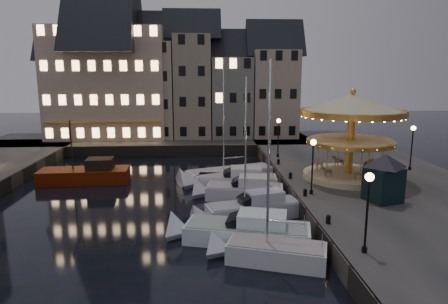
{
  "coord_description": "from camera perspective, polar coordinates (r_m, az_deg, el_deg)",
  "views": [
    {
      "loc": [
        -0.94,
        -27.44,
        10.24
      ],
      "look_at": [
        1.0,
        8.0,
        3.2
      ],
      "focal_mm": 32.0,
      "sensor_mm": 36.0,
      "label": 1
    }
  ],
  "objects": [
    {
      "name": "quay_north",
      "position": [
        56.71,
        -10.24,
        1.3
      ],
      "size": [
        44.0,
        12.0,
        1.3
      ],
      "primitive_type": "cube",
      "color": "#474442",
      "rests_on": "ground"
    },
    {
      "name": "townhouse_nf",
      "position": [
        58.37,
        7.01,
        9.21
      ],
      "size": [
        6.82,
        8.0,
        13.8
      ],
      "color": "tan",
      "rests_on": "quay_north"
    },
    {
      "name": "motorboat_c",
      "position": [
        28.8,
        3.51,
        -8.2
      ],
      "size": [
        7.89,
        3.79,
        10.48
      ],
      "color": "silver",
      "rests_on": "ground"
    },
    {
      "name": "townhouse_na",
      "position": [
        60.42,
        -21.24,
        8.13
      ],
      "size": [
        5.5,
        8.0,
        12.8
      ],
      "color": "gray",
      "rests_on": "quay_north"
    },
    {
      "name": "streetlamp_c",
      "position": [
        43.17,
        7.78,
        2.83
      ],
      "size": [
        0.44,
        0.44,
        4.17
      ],
      "color": "black",
      "rests_on": "quay_east"
    },
    {
      "name": "hotel_corner",
      "position": [
        58.91,
        -16.21,
        10.33
      ],
      "size": [
        17.6,
        9.0,
        16.8
      ],
      "color": "beige",
      "rests_on": "quay_north"
    },
    {
      "name": "townhouse_nd",
      "position": [
        57.46,
        -4.51,
        10.22
      ],
      "size": [
        5.5,
        8.0,
        15.8
      ],
      "color": "gray",
      "rests_on": "quay_north"
    },
    {
      "name": "quay_east",
      "position": [
        37.86,
        20.28,
        -4.17
      ],
      "size": [
        16.0,
        56.0,
        1.3
      ],
      "primitive_type": "cube",
      "color": "#474442",
      "rests_on": "ground"
    },
    {
      "name": "quaywall_n",
      "position": [
        50.62,
        -8.81,
        0.16
      ],
      "size": [
        48.0,
        0.15,
        1.3
      ],
      "primitive_type": "cube",
      "color": "#47423A",
      "rests_on": "ground"
    },
    {
      "name": "bollard_d",
      "position": [
        40.11,
        7.78,
        -1.32
      ],
      "size": [
        0.3,
        0.3,
        0.57
      ],
      "color": "black",
      "rests_on": "quay_east"
    },
    {
      "name": "bollard_a",
      "position": [
        25.2,
        14.68,
        -9.21
      ],
      "size": [
        0.3,
        0.3,
        0.57
      ],
      "color": "black",
      "rests_on": "quay_east"
    },
    {
      "name": "ground",
      "position": [
        29.3,
        -1.11,
        -9.24
      ],
      "size": [
        160.0,
        160.0,
        0.0
      ],
      "primitive_type": "plane",
      "color": "black",
      "rests_on": "ground"
    },
    {
      "name": "motorboat_f",
      "position": [
        38.64,
        0.29,
        -3.34
      ],
      "size": [
        9.39,
        5.44,
        12.67
      ],
      "color": "silver",
      "rests_on": "ground"
    },
    {
      "name": "motorboat_b",
      "position": [
        25.06,
        2.39,
        -11.31
      ],
      "size": [
        8.73,
        4.36,
        2.15
      ],
      "color": "silver",
      "rests_on": "ground"
    },
    {
      "name": "bollard_c",
      "position": [
        34.88,
        9.47,
        -3.28
      ],
      "size": [
        0.3,
        0.3,
        0.57
      ],
      "color": "black",
      "rests_on": "quay_east"
    },
    {
      "name": "townhouse_ne",
      "position": [
        57.64,
        1.0,
        8.77
      ],
      "size": [
        6.16,
        8.0,
        12.8
      ],
      "color": "gray",
      "rests_on": "quay_north"
    },
    {
      "name": "motorboat_e",
      "position": [
        36.17,
        1.13,
        -4.17
      ],
      "size": [
        8.32,
        3.02,
        2.15
      ],
      "color": "silver",
      "rests_on": "ground"
    },
    {
      "name": "streetlamp_b",
      "position": [
        30.23,
        12.56,
        -0.93
      ],
      "size": [
        0.44,
        0.44,
        4.17
      ],
      "color": "black",
      "rests_on": "quay_east"
    },
    {
      "name": "red_fishing_boat",
      "position": [
        40.19,
        -19.04,
        -3.13
      ],
      "size": [
        8.35,
        3.25,
        6.17
      ],
      "color": "#641902",
      "rests_on": "ground"
    },
    {
      "name": "bollard_b",
      "position": [
        30.2,
        11.52,
        -5.63
      ],
      "size": [
        0.3,
        0.3,
        0.57
      ],
      "color": "black",
      "rests_on": "quay_east"
    },
    {
      "name": "motorboat_d",
      "position": [
        33.22,
        2.23,
        -5.59
      ],
      "size": [
        7.41,
        3.59,
        2.15
      ],
      "color": "silver",
      "rests_on": "ground"
    },
    {
      "name": "streetlamp_a",
      "position": [
        21.1,
        19.86,
        -6.63
      ],
      "size": [
        0.44,
        0.44,
        4.17
      ],
      "color": "black",
      "rests_on": "quay_east"
    },
    {
      "name": "carousel",
      "position": [
        35.35,
        17.75,
        4.37
      ],
      "size": [
        8.76,
        8.76,
        7.67
      ],
      "color": "beige",
      "rests_on": "quay_east"
    },
    {
      "name": "motorboat_a",
      "position": [
        22.75,
        6.02,
        -14.1
      ],
      "size": [
        6.4,
        3.78,
        10.61
      ],
      "color": "silver",
      "rests_on": "ground"
    },
    {
      "name": "streetlamp_d",
      "position": [
        40.9,
        25.3,
        1.38
      ],
      "size": [
        0.44,
        0.44,
        4.17
      ],
      "color": "black",
      "rests_on": "quay_east"
    },
    {
      "name": "ticket_kiosk",
      "position": [
        30.1,
        21.93,
        -2.34
      ],
      "size": [
        3.31,
        3.31,
        3.88
      ],
      "color": "black",
      "rests_on": "quay_east"
    },
    {
      "name": "townhouse_nc",
      "position": [
        57.89,
        -10.28,
        9.59
      ],
      "size": [
        6.82,
        8.0,
        14.8
      ],
      "color": "#B0A88A",
      "rests_on": "quay_north"
    },
    {
      "name": "quaywall_e",
      "position": [
        35.47,
        8.3,
        -4.59
      ],
      "size": [
        0.15,
        44.0,
        1.3
      ],
      "primitive_type": "cube",
      "color": "#47423A",
      "rests_on": "ground"
    },
    {
      "name": "townhouse_nb",
      "position": [
        58.95,
        -16.18,
        8.87
      ],
      "size": [
        6.16,
        8.0,
        13.8
      ],
      "color": "tan",
      "rests_on": "quay_north"
    }
  ]
}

